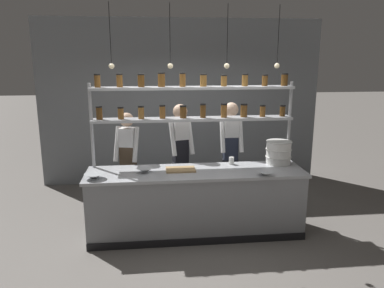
{
  "coord_description": "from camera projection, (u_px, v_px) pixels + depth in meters",
  "views": [
    {
      "loc": [
        -0.59,
        -4.86,
        2.45
      ],
      "look_at": [
        -0.03,
        0.2,
        1.25
      ],
      "focal_mm": 35.0,
      "sensor_mm": 36.0,
      "label": 1
    }
  ],
  "objects": [
    {
      "name": "ground_plane",
      "position": [
        196.0,
        232.0,
        5.33
      ],
      "size": [
        40.0,
        40.0,
        0.0
      ],
      "primitive_type": "plane",
      "color": "slate"
    },
    {
      "name": "back_wall",
      "position": [
        182.0,
        103.0,
        7.24
      ],
      "size": [
        5.38,
        0.12,
        3.14
      ],
      "primitive_type": "cube",
      "color": "gray",
      "rests_on": "ground_plane"
    },
    {
      "name": "prep_counter",
      "position": [
        196.0,
        202.0,
        5.22
      ],
      "size": [
        2.98,
        0.76,
        0.92
      ],
      "color": "gray",
      "rests_on": "ground_plane"
    },
    {
      "name": "spice_shelf_unit",
      "position": [
        193.0,
        106.0,
        5.24
      ],
      "size": [
        2.87,
        0.28,
        2.23
      ],
      "color": "#ADAFB5",
      "rests_on": "ground_plane"
    },
    {
      "name": "chef_left",
      "position": [
        128.0,
        159.0,
        5.65
      ],
      "size": [
        0.41,
        0.34,
        1.64
      ],
      "rotation": [
        0.0,
        0.0,
        -0.26
      ],
      "color": "black",
      "rests_on": "ground_plane"
    },
    {
      "name": "chef_center",
      "position": [
        181.0,
        151.0,
        5.8
      ],
      "size": [
        0.41,
        0.34,
        1.74
      ],
      "rotation": [
        0.0,
        0.0,
        0.25
      ],
      "color": "black",
      "rests_on": "ground_plane"
    },
    {
      "name": "chef_right",
      "position": [
        230.0,
        148.0,
        5.94
      ],
      "size": [
        0.36,
        0.3,
        1.75
      ],
      "rotation": [
        0.0,
        0.0,
        -0.01
      ],
      "color": "black",
      "rests_on": "ground_plane"
    },
    {
      "name": "container_stack",
      "position": [
        279.0,
        152.0,
        5.42
      ],
      "size": [
        0.37,
        0.37,
        0.34
      ],
      "color": "white",
      "rests_on": "prep_counter"
    },
    {
      "name": "cutting_board",
      "position": [
        181.0,
        170.0,
        5.13
      ],
      "size": [
        0.4,
        0.26,
        0.02
      ],
      "color": "#A88456",
      "rests_on": "prep_counter"
    },
    {
      "name": "prep_bowl_near_left",
      "position": [
        265.0,
        174.0,
        4.9
      ],
      "size": [
        0.22,
        0.22,
        0.06
      ],
      "color": "#B2B7BC",
      "rests_on": "prep_counter"
    },
    {
      "name": "prep_bowl_center_front",
      "position": [
        94.0,
        176.0,
        4.77
      ],
      "size": [
        0.25,
        0.25,
        0.07
      ],
      "color": "#B2B7BC",
      "rests_on": "prep_counter"
    },
    {
      "name": "prep_bowl_center_back",
      "position": [
        145.0,
        170.0,
        5.05
      ],
      "size": [
        0.22,
        0.22,
        0.06
      ],
      "color": "silver",
      "rests_on": "prep_counter"
    },
    {
      "name": "serving_cup_front",
      "position": [
        231.0,
        161.0,
        5.42
      ],
      "size": [
        0.07,
        0.07,
        0.11
      ],
      "color": "silver",
      "rests_on": "prep_counter"
    },
    {
      "name": "pendant_light_row",
      "position": [
        198.0,
        62.0,
        4.79
      ],
      "size": [
        2.21,
        0.07,
        0.8
      ],
      "color": "black"
    }
  ]
}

